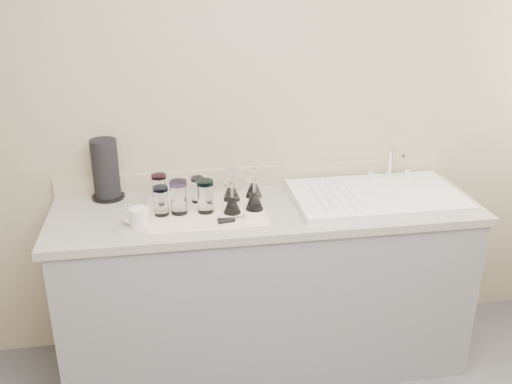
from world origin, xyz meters
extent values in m
cube|color=tan|center=(0.00, 1.50, 1.25)|extent=(3.50, 0.04, 2.50)
cube|color=slate|center=(0.00, 1.20, 0.43)|extent=(2.00, 0.60, 0.86)
cube|color=gray|center=(0.00, 1.20, 0.88)|extent=(2.06, 0.62, 0.04)
cube|color=white|center=(0.55, 1.20, 0.92)|extent=(0.82, 0.50, 0.03)
cylinder|color=silver|center=(0.69, 1.40, 1.03)|extent=(0.02, 0.02, 0.18)
cylinder|color=silver|center=(0.69, 1.32, 1.10)|extent=(0.02, 0.16, 0.02)
cylinder|color=silver|center=(0.59, 1.40, 0.96)|extent=(0.03, 0.03, 0.04)
cylinder|color=silver|center=(0.79, 1.40, 0.96)|extent=(0.03, 0.03, 0.04)
cube|color=white|center=(-0.30, 1.18, 0.90)|extent=(0.55, 0.42, 0.01)
cylinder|color=white|center=(-0.51, 1.32, 0.97)|extent=(0.07, 0.07, 0.12)
cylinder|color=#D72671|center=(-0.51, 1.32, 1.04)|extent=(0.07, 0.07, 0.02)
cylinder|color=white|center=(-0.33, 1.30, 0.96)|extent=(0.06, 0.06, 0.11)
cylinder|color=#BD95E0|center=(-0.33, 1.30, 1.03)|extent=(0.06, 0.06, 0.02)
cylinder|color=white|center=(-0.50, 1.17, 0.97)|extent=(0.07, 0.07, 0.12)
cylinder|color=blue|center=(-0.50, 1.17, 1.04)|extent=(0.07, 0.07, 0.02)
cylinder|color=white|center=(-0.42, 1.17, 0.98)|extent=(0.08, 0.08, 0.14)
cylinder|color=#5F439B|center=(-0.42, 1.17, 1.06)|extent=(0.08, 0.08, 0.02)
cylinder|color=white|center=(-0.30, 1.17, 0.98)|extent=(0.07, 0.07, 0.14)
cylinder|color=#138A7F|center=(-0.30, 1.17, 1.06)|extent=(0.08, 0.08, 0.02)
cone|color=white|center=(-0.16, 1.29, 0.95)|extent=(0.08, 0.08, 0.08)
cylinder|color=white|center=(-0.16, 1.29, 1.02)|extent=(0.01, 0.01, 0.06)
cylinder|color=white|center=(-0.16, 1.29, 1.06)|extent=(0.08, 0.08, 0.01)
cone|color=white|center=(-0.05, 1.32, 0.95)|extent=(0.08, 0.08, 0.08)
cylinder|color=white|center=(-0.05, 1.32, 1.02)|extent=(0.01, 0.01, 0.06)
cylinder|color=white|center=(-0.05, 1.32, 1.05)|extent=(0.08, 0.08, 0.01)
cone|color=white|center=(-0.18, 1.14, 0.95)|extent=(0.08, 0.08, 0.08)
cylinder|color=white|center=(-0.18, 1.14, 1.02)|extent=(0.01, 0.01, 0.06)
cylinder|color=white|center=(-0.18, 1.14, 1.05)|extent=(0.08, 0.08, 0.01)
cone|color=white|center=(-0.07, 1.16, 0.95)|extent=(0.09, 0.09, 0.08)
cylinder|color=white|center=(-0.07, 1.16, 1.02)|extent=(0.01, 0.01, 0.07)
cylinder|color=white|center=(-0.07, 1.16, 1.06)|extent=(0.09, 0.09, 0.01)
cone|color=white|center=(-0.16, 1.33, 0.94)|extent=(0.08, 0.08, 0.07)
cylinder|color=white|center=(-0.16, 1.33, 1.01)|extent=(0.01, 0.01, 0.06)
cylinder|color=white|center=(-0.16, 1.33, 1.04)|extent=(0.08, 0.08, 0.01)
cube|color=silver|center=(-0.15, 1.05, 0.92)|extent=(0.05, 0.03, 0.02)
cylinder|color=black|center=(-0.21, 1.03, 0.92)|extent=(0.10, 0.04, 0.02)
cylinder|color=black|center=(-0.21, 1.05, 0.92)|extent=(0.10, 0.02, 0.02)
cylinder|color=silver|center=(-0.60, 1.08, 0.94)|extent=(0.10, 0.10, 0.09)
torus|color=silver|center=(-0.64, 1.09, 0.94)|extent=(0.07, 0.03, 0.07)
cylinder|color=black|center=(-0.76, 1.43, 0.91)|extent=(0.16, 0.16, 0.01)
cylinder|color=black|center=(-0.76, 1.43, 1.06)|extent=(0.13, 0.13, 0.29)
camera|label=1|loc=(-0.46, -1.27, 2.01)|focal=40.00mm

